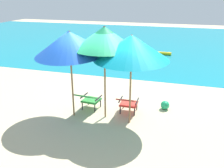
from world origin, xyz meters
name	(u,v)px	position (x,y,z in m)	size (l,w,h in m)	color
ground_plane	(135,73)	(0.00, 4.00, 0.00)	(40.00, 40.00, 0.00)	#CCB78E
ocean_band	(156,42)	(0.00, 12.07, 0.00)	(40.00, 18.00, 0.01)	teal
swim_buoy	(158,53)	(0.59, 7.95, 0.10)	(0.18, 0.18, 1.60)	yellow
lounge_chair_left	(89,99)	(-0.58, -0.22, 0.40)	(0.61, 0.92, 0.68)	#338E3D
lounge_chair_right	(128,102)	(0.64, -0.14, 0.40)	(0.56, 0.88, 0.68)	red
beach_umbrella_left	(70,43)	(-0.91, -0.65, 2.21)	(2.70, 2.72, 2.61)	olive
beach_umbrella_center	(104,38)	(0.04, -0.49, 2.36)	(2.35, 2.35, 2.68)	olive
beach_umbrella_right	(131,47)	(0.81, -0.60, 2.17)	(2.11, 2.12, 2.52)	olive
beach_ball	(165,105)	(1.70, 0.56, 0.14)	(0.28, 0.28, 0.28)	#1E9E60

